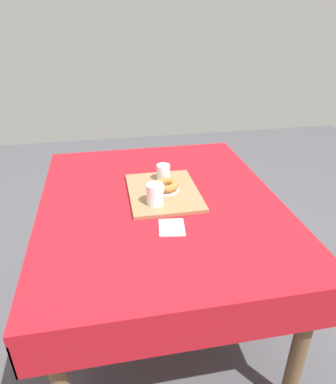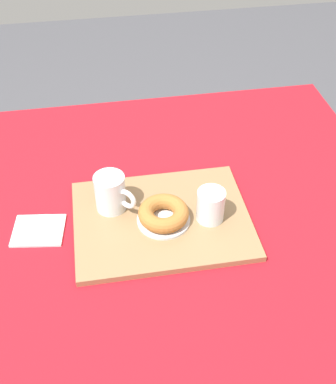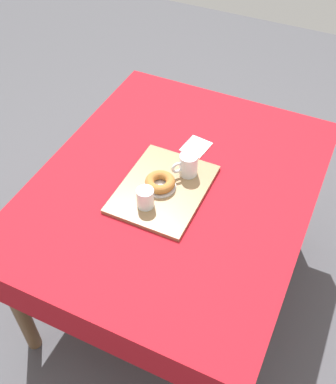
% 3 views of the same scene
% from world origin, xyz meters
% --- Properties ---
extents(ground_plane, '(6.00, 6.00, 0.00)m').
position_xyz_m(ground_plane, '(0.00, 0.00, 0.00)').
color(ground_plane, '#47474C').
extents(dining_table, '(1.34, 1.08, 0.73)m').
position_xyz_m(dining_table, '(0.00, 0.00, 0.65)').
color(dining_table, '#A8141E').
rests_on(dining_table, ground).
extents(serving_tray, '(0.42, 0.32, 0.02)m').
position_xyz_m(serving_tray, '(-0.06, 0.02, 0.74)').
color(serving_tray, olive).
rests_on(serving_tray, dining_table).
extents(tea_mug_left, '(0.10, 0.09, 0.09)m').
position_xyz_m(tea_mug_left, '(0.06, -0.03, 0.79)').
color(tea_mug_left, white).
rests_on(tea_mug_left, serving_tray).
extents(water_glass_near, '(0.07, 0.07, 0.08)m').
position_xyz_m(water_glass_near, '(-0.17, 0.05, 0.79)').
color(water_glass_near, white).
rests_on(water_glass_near, serving_tray).
extents(donut_plate_left, '(0.13, 0.13, 0.01)m').
position_xyz_m(donut_plate_left, '(-0.06, 0.04, 0.75)').
color(donut_plate_left, silver).
rests_on(donut_plate_left, serving_tray).
extents(sugar_donut_left, '(0.12, 0.12, 0.04)m').
position_xyz_m(sugar_donut_left, '(-0.06, 0.04, 0.78)').
color(sugar_donut_left, '#A3662D').
rests_on(sugar_donut_left, donut_plate_left).
extents(paper_napkin, '(0.13, 0.12, 0.01)m').
position_xyz_m(paper_napkin, '(0.24, 0.01, 0.74)').
color(paper_napkin, white).
rests_on(paper_napkin, dining_table).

